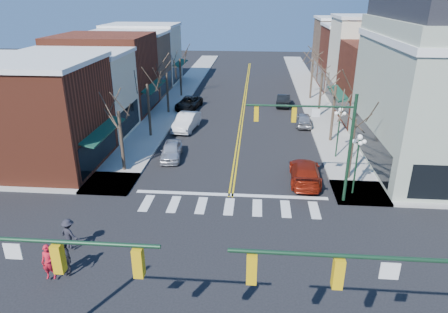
% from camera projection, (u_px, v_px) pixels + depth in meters
% --- Properties ---
extents(ground, '(160.00, 160.00, 0.00)m').
position_uv_depth(ground, '(220.00, 268.00, 19.85)').
color(ground, black).
rests_on(ground, ground).
extents(sidewalk_left, '(3.50, 70.00, 0.15)m').
position_uv_depth(sidewalk_left, '(150.00, 132.00, 38.93)').
color(sidewalk_left, '#9E9B93').
rests_on(sidewalk_left, ground).
extents(sidewalk_right, '(3.50, 70.00, 0.15)m').
position_uv_depth(sidewalk_right, '(332.00, 137.00, 37.58)').
color(sidewalk_right, '#9E9B93').
rests_on(sidewalk_right, ground).
extents(bldg_left_brick_a, '(10.00, 8.50, 8.00)m').
position_uv_depth(bldg_left_brick_a, '(32.00, 116.00, 30.35)').
color(bldg_left_brick_a, maroon).
rests_on(bldg_left_brick_a, ground).
extents(bldg_left_stucco_a, '(10.00, 7.00, 7.50)m').
position_uv_depth(bldg_left_stucco_a, '(76.00, 95.00, 37.59)').
color(bldg_left_stucco_a, beige).
rests_on(bldg_left_stucco_a, ground).
extents(bldg_left_brick_b, '(10.00, 9.00, 8.50)m').
position_uv_depth(bldg_left_brick_b, '(105.00, 74.00, 44.77)').
color(bldg_left_brick_b, maroon).
rests_on(bldg_left_brick_b, ground).
extents(bldg_left_tan, '(10.00, 7.50, 7.80)m').
position_uv_depth(bldg_left_tan, '(128.00, 65.00, 52.51)').
color(bldg_left_tan, '#87654B').
rests_on(bldg_left_tan, ground).
extents(bldg_left_stucco_b, '(10.00, 8.00, 8.20)m').
position_uv_depth(bldg_left_stucco_b, '(144.00, 55.00, 59.58)').
color(bldg_left_stucco_b, beige).
rests_on(bldg_left_stucco_b, ground).
extents(bldg_right_brick_a, '(10.00, 8.50, 8.00)m').
position_uv_depth(bldg_right_brick_a, '(394.00, 84.00, 40.87)').
color(bldg_right_brick_a, maroon).
rests_on(bldg_right_brick_a, ground).
extents(bldg_right_stucco, '(10.00, 7.00, 10.00)m').
position_uv_depth(bldg_right_stucco, '(375.00, 62.00, 47.63)').
color(bldg_right_stucco, beige).
rests_on(bldg_right_stucco, ground).
extents(bldg_right_brick_b, '(10.00, 8.00, 8.50)m').
position_uv_depth(bldg_right_brick_b, '(360.00, 59.00, 54.83)').
color(bldg_right_brick_b, maroon).
rests_on(bldg_right_brick_b, ground).
extents(bldg_right_tan, '(10.00, 8.00, 9.00)m').
position_uv_depth(bldg_right_tan, '(348.00, 50.00, 62.11)').
color(bldg_right_tan, '#87654B').
rests_on(bldg_right_tan, ground).
extents(traffic_mast_near_left, '(6.60, 0.28, 7.20)m').
position_uv_depth(traffic_mast_near_left, '(8.00, 287.00, 11.66)').
color(traffic_mast_near_left, '#14331E').
rests_on(traffic_mast_near_left, ground).
extents(traffic_mast_near_right, '(6.60, 0.28, 7.20)m').
position_uv_depth(traffic_mast_near_right, '(398.00, 311.00, 10.81)').
color(traffic_mast_near_right, '#14331E').
rests_on(traffic_mast_near_right, ground).
extents(traffic_mast_far_right, '(6.60, 0.28, 7.20)m').
position_uv_depth(traffic_mast_far_right, '(321.00, 133.00, 24.45)').
color(traffic_mast_far_right, '#14331E').
rests_on(traffic_mast_far_right, ground).
extents(lamppost_corner, '(0.36, 0.36, 4.33)m').
position_uv_depth(lamppost_corner, '(358.00, 154.00, 25.93)').
color(lamppost_corner, '#14331E').
rests_on(lamppost_corner, ground).
extents(lamppost_midblock, '(0.36, 0.36, 4.33)m').
position_uv_depth(lamppost_midblock, '(339.00, 124.00, 31.92)').
color(lamppost_midblock, '#14331E').
rests_on(lamppost_midblock, ground).
extents(tree_left_a, '(0.24, 0.24, 4.76)m').
position_uv_depth(tree_left_a, '(122.00, 142.00, 29.73)').
color(tree_left_a, '#382B21').
rests_on(tree_left_a, ground).
extents(tree_left_b, '(0.24, 0.24, 5.04)m').
position_uv_depth(tree_left_b, '(149.00, 111.00, 37.05)').
color(tree_left_b, '#382B21').
rests_on(tree_left_b, ground).
extents(tree_left_c, '(0.24, 0.24, 4.55)m').
position_uv_depth(tree_left_c, '(168.00, 94.00, 44.52)').
color(tree_left_c, '#382B21').
rests_on(tree_left_c, ground).
extents(tree_left_d, '(0.24, 0.24, 4.90)m').
position_uv_depth(tree_left_d, '(181.00, 78.00, 51.82)').
color(tree_left_d, '#382B21').
rests_on(tree_left_d, ground).
extents(tree_right_a, '(0.24, 0.24, 4.62)m').
position_uv_depth(tree_right_a, '(351.00, 150.00, 28.46)').
color(tree_right_a, '#382B21').
rests_on(tree_right_a, ground).
extents(tree_right_b, '(0.24, 0.24, 5.18)m').
position_uv_depth(tree_right_b, '(333.00, 115.00, 35.73)').
color(tree_right_b, '#382B21').
rests_on(tree_right_b, ground).
extents(tree_right_c, '(0.24, 0.24, 4.83)m').
position_uv_depth(tree_right_c, '(320.00, 95.00, 43.17)').
color(tree_right_c, '#382B21').
rests_on(tree_right_c, ground).
extents(tree_right_d, '(0.24, 0.24, 4.97)m').
position_uv_depth(tree_right_d, '(311.00, 80.00, 50.52)').
color(tree_right_d, '#382B21').
rests_on(tree_right_d, ground).
extents(car_left_near, '(2.00, 4.18, 1.38)m').
position_uv_depth(car_left_near, '(171.00, 150.00, 32.77)').
color(car_left_near, silver).
rests_on(car_left_near, ground).
extents(car_left_mid, '(2.35, 5.14, 1.63)m').
position_uv_depth(car_left_mid, '(187.00, 122.00, 39.72)').
color(car_left_mid, silver).
rests_on(car_left_mid, ground).
extents(car_left_far, '(2.94, 5.25, 1.39)m').
position_uv_depth(car_left_far, '(189.00, 103.00, 46.87)').
color(car_left_far, black).
rests_on(car_left_far, ground).
extents(car_right_near, '(2.33, 5.27, 1.50)m').
position_uv_depth(car_right_near, '(305.00, 172.00, 28.68)').
color(car_right_near, maroon).
rests_on(car_right_near, ground).
extents(car_right_mid, '(1.70, 4.03, 1.36)m').
position_uv_depth(car_right_mid, '(303.00, 119.00, 40.87)').
color(car_right_mid, '#A5A5A9').
rests_on(car_right_mid, ground).
extents(car_right_far, '(1.98, 4.47, 1.43)m').
position_uv_depth(car_right_far, '(284.00, 100.00, 48.07)').
color(car_right_far, black).
rests_on(car_right_far, ground).
extents(pedestrian_red_a, '(0.72, 0.53, 1.80)m').
position_uv_depth(pedestrian_red_a, '(49.00, 262.00, 18.62)').
color(pedestrian_red_a, red).
rests_on(pedestrian_red_a, sidewalk_left).
extents(pedestrian_dark_a, '(1.02, 0.98, 1.71)m').
position_uv_depth(pedestrian_dark_a, '(66.00, 258.00, 19.01)').
color(pedestrian_dark_a, black).
rests_on(pedestrian_dark_a, sidewalk_left).
extents(pedestrian_dark_b, '(1.26, 1.00, 1.70)m').
position_uv_depth(pedestrian_dark_b, '(69.00, 234.00, 20.89)').
color(pedestrian_dark_b, black).
rests_on(pedestrian_dark_b, sidewalk_left).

